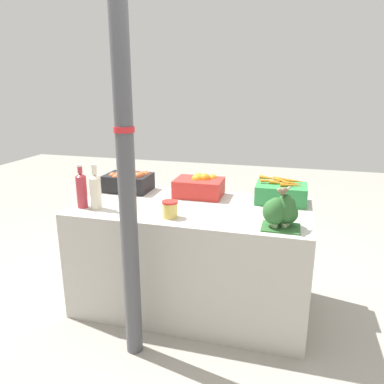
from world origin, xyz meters
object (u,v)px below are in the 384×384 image
Objects in this scene: orange_crate at (200,186)px; pickle_jar at (170,209)px; support_pole at (125,152)px; juice_bottle_cloudy at (96,190)px; carrot_crate at (281,193)px; apple_crate at (129,181)px; sparrow_bird at (283,191)px; juice_bottle_ruby at (82,189)px; broccoli_pile at (281,212)px.

pickle_jar is (-0.06, -0.51, -0.02)m from orange_crate.
pickle_jar is (0.13, 0.32, -0.41)m from support_pole.
orange_crate is 0.76m from juice_bottle_cloudy.
carrot_crate is at bearing 37.44° from pickle_jar.
apple_crate is at bearing 87.05° from juice_bottle_cloudy.
juice_bottle_cloudy is 1.21m from sparrow_bird.
juice_bottle_ruby is at bearing -146.12° from orange_crate.
orange_crate is 2.79× the size of sparrow_bird.
support_pole is 0.70m from juice_bottle_ruby.
pickle_jar is at bearing -63.78° from sparrow_bird.
juice_bottle_ruby is at bearing -64.25° from sparrow_bird.
sparrow_bird is (1.31, -0.06, 0.11)m from juice_bottle_ruby.
broccoli_pile is at bearing 21.91° from support_pole.
broccoli_pile is at bearing -1.28° from juice_bottle_ruby.
juice_bottle_ruby is 0.11m from juice_bottle_cloudy.
juice_bottle_ruby is (-1.31, 0.03, 0.03)m from broccoli_pile.
orange_crate is 0.51m from pickle_jar.
support_pole is 0.63m from juice_bottle_cloudy.
orange_crate is at bearing 76.57° from support_pole.
apple_crate is 1.58× the size of broccoli_pile.
sparrow_bird reaches higher than pickle_jar.
broccoli_pile is 0.74× the size of juice_bottle_ruby.
support_pole is 19.57× the size of sparrow_bird.
juice_bottle_ruby is at bearing -180.00° from juice_bottle_cloudy.
support_pole is at bearing -41.68° from sparrow_bird.
support_pole is at bearing -35.18° from juice_bottle_ruby.
broccoli_pile reaches higher than apple_crate.
pickle_jar is at bearing -142.56° from carrot_crate.
apple_crate is 2.79× the size of sparrow_bird.
juice_bottle_cloudy is 0.54m from pickle_jar.
apple_crate is 1.28m from broccoli_pile.
sparrow_bird is at bearing -87.88° from carrot_crate.
pickle_jar is (0.64, -0.04, -0.07)m from juice_bottle_ruby.
broccoli_pile is at bearing -39.24° from orange_crate.
broccoli_pile is at bearing -1.40° from juice_bottle_cloudy.
sparrow_bird is at bearing -2.67° from juice_bottle_ruby.
sparrow_bird reaches higher than carrot_crate.
broccoli_pile is (0.61, -0.50, 0.02)m from orange_crate.
broccoli_pile is (0.81, 0.33, -0.36)m from support_pole.
juice_bottle_cloudy reaches higher than broccoli_pile.
juice_bottle_cloudy is at bearing 178.60° from broccoli_pile.
sparrow_bird is at bearing 19.91° from support_pole.
support_pole is at bearing -133.88° from carrot_crate.
support_pole reaches higher than broccoli_pile.
juice_bottle_ruby reaches higher than apple_crate.
orange_crate is (0.20, 0.82, -0.39)m from support_pole.
orange_crate is 1.14× the size of juice_bottle_cloudy.
apple_crate is 0.71m from pickle_jar.
carrot_crate is at bearing 21.49° from juice_bottle_cloudy.
apple_crate is 0.57m from orange_crate.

